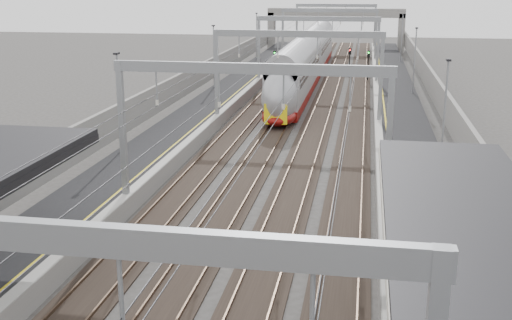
% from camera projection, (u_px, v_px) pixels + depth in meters
% --- Properties ---
extents(platform_left, '(4.00, 120.00, 1.00)m').
position_uv_depth(platform_left, '(206.00, 112.00, 54.00)').
color(platform_left, black).
rests_on(platform_left, ground).
extents(platform_right, '(4.00, 120.00, 1.00)m').
position_uv_depth(platform_right, '(400.00, 119.00, 51.41)').
color(platform_right, black).
rests_on(platform_right, ground).
extents(tracks, '(11.40, 140.00, 0.20)m').
position_uv_depth(tracks, '(300.00, 121.00, 52.83)').
color(tracks, black).
rests_on(tracks, ground).
extents(overhead_line, '(13.00, 140.00, 6.60)m').
position_uv_depth(overhead_line, '(309.00, 39.00, 57.46)').
color(overhead_line, gray).
rests_on(overhead_line, platform_left).
extents(overbridge, '(22.00, 2.20, 6.90)m').
position_uv_depth(overbridge, '(336.00, 18.00, 103.61)').
color(overbridge, gray).
rests_on(overbridge, ground).
extents(wall_left, '(0.30, 120.00, 3.20)m').
position_uv_depth(wall_left, '(169.00, 98.00, 54.22)').
color(wall_left, gray).
rests_on(wall_left, ground).
extents(wall_right, '(0.30, 120.00, 3.20)m').
position_uv_depth(wall_right, '(442.00, 107.00, 50.59)').
color(wall_right, gray).
rests_on(wall_right, ground).
extents(train, '(2.83, 51.59, 4.47)m').
position_uv_depth(train, '(306.00, 64.00, 71.50)').
color(train, maroon).
rests_on(train, ground).
extents(signal_green, '(0.32, 0.32, 3.48)m').
position_uv_depth(signal_green, '(275.00, 60.00, 73.47)').
color(signal_green, black).
rests_on(signal_green, ground).
extents(signal_red_near, '(0.32, 0.32, 3.48)m').
position_uv_depth(signal_red_near, '(350.00, 57.00, 76.40)').
color(signal_red_near, black).
rests_on(signal_red_near, ground).
extents(signal_red_far, '(0.32, 0.32, 3.48)m').
position_uv_depth(signal_red_far, '(368.00, 60.00, 73.61)').
color(signal_red_far, black).
rests_on(signal_red_far, ground).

